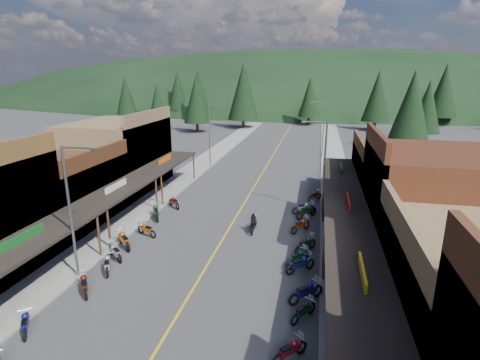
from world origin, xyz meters
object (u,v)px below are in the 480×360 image
Objects in this scene: bike_east_4 at (303,310)px; bike_east_12 at (315,195)px; pine_10 at (197,99)px; pine_7 at (178,90)px; bike_west_5 at (107,263)px; pine_8 at (158,107)px; pine_11 at (412,105)px; bike_west_3 at (25,322)px; pine_4 at (377,96)px; bike_east_6 at (301,263)px; streetlight_1 at (211,133)px; bike_east_11 at (304,207)px; bike_west_9 at (156,211)px; bike_east_10 at (307,210)px; shop_east_2 at (429,204)px; pine_0 at (126,96)px; bike_east_3 at (290,349)px; pine_3 at (310,97)px; bike_east_9 at (301,225)px; pine_5 at (444,90)px; streetlight_2 at (323,163)px; bike_east_5 at (306,291)px; streetlight_3 at (322,127)px; pine_2 at (243,91)px; rider_on_bike at (254,224)px; shop_west_3 at (119,155)px; shop_west_2 at (60,192)px; bike_west_8 at (147,229)px; pine_1 at (199,92)px; bike_west_10 at (174,202)px; pine_9 at (427,107)px; bike_east_7 at (298,257)px; bike_west_7 at (124,239)px; bike_west_4 at (84,283)px; bike_east_8 at (306,244)px.

bike_east_12 is at bearing 123.70° from bike_east_4.
pine_10 is 6.20× the size of bike_east_4.
bike_west_5 is at bearing -72.03° from pine_7.
pine_11 is (42.00, -2.00, 1.21)m from pine_8.
pine_8 is 53.47m from bike_west_3.
bike_east_6 is at bearing -100.99° from pine_4.
streetlight_1 reaches higher than bike_east_11.
bike_west_9 is 12.63m from bike_east_10.
pine_0 reaches higher than shop_east_2.
bike_east_4 is (0.43, 2.90, -0.01)m from bike_east_3.
pine_10 is (22.00, -12.00, 0.30)m from pine_0.
pine_3 reaches higher than bike_west_5.
bike_east_9 reaches higher than bike_east_12.
pine_5 reaches higher than streetlight_1.
streetlight_2 reaches higher than bike_east_5.
bike_east_3 is (-1.16, -40.14, -3.91)m from streetlight_3.
pine_7 is at bearing 140.71° from pine_2.
rider_on_bike is (-4.47, -8.32, 0.07)m from bike_east_12.
shop_west_3 is 29.19m from shop_east_2.
bike_west_8 is (8.04, -1.35, -1.98)m from shop_west_2.
shop_west_3 is 77.38m from pine_5.
bike_west_3 is (17.51, -80.88, -6.71)m from pine_1.
bike_west_8 is at bearing -111.68° from pine_4.
pine_1 is at bearing 59.76° from bike_west_10.
streetlight_3 is at bearing -138.66° from pine_9.
bike_west_9 is at bearing -76.01° from pine_10.
bike_east_11 is at bearing 141.21° from bike_east_5.
pine_10 reaches higher than bike_east_7.
bike_west_7 is (3.60, -59.79, -7.33)m from pine_2.
bike_west_4 is 0.98× the size of bike_east_9.
pine_10 is (-11.05, 28.00, 2.32)m from streetlight_1.
bike_east_6 is 0.99× the size of bike_east_8.
bike_east_9 is at bearing -22.28° from bike_west_7.
streetlight_2 is 3.80× the size of bike_east_6.
bike_east_9 is (1.52, -62.54, -5.88)m from pine_3.
pine_8 is (2.00, -30.00, -1.26)m from pine_1.
bike_east_12 reaches higher than bike_east_3.
streetlight_2 is 6.12m from bike_east_9.
pine_11 reaches higher than streetlight_3.
bike_east_6 is 2.81m from bike_east_8.
pine_5 is (20.22, 70.30, 4.47)m from shop_east_2.
bike_west_5 is (-23.73, -65.03, -6.65)m from pine_4.
pine_1 is 28.29m from pine_3.
pine_1 reaches higher than shop_west_3.
pine_4 reaches higher than bike_west_3.
shop_west_2 is at bearing -89.82° from shop_west_3.
streetlight_2 reaches higher than bike_west_3.
pine_2 is 36.06m from pine_11.
pine_8 is 4.84× the size of bike_west_4.
bike_east_12 is (0.88, 3.69, -0.03)m from bike_east_11.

